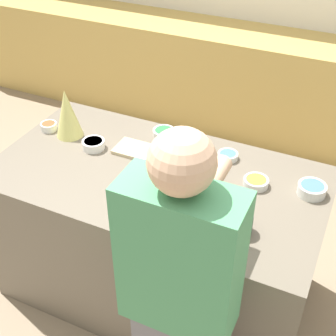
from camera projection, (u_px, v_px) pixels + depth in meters
The scene contains 15 objects.
ground_plane at pixel (159, 286), 2.92m from camera, with size 12.00×12.00×0.00m, color gray.
back_cabinet_block at pixel (259, 86), 4.14m from camera, with size 6.00×0.60×0.91m.
kitchen_island at pixel (158, 236), 2.66m from camera, with size 1.72×0.92×0.88m.
baking_tray at pixel (173, 190), 2.29m from camera, with size 0.41×0.29×0.01m.
gingerbread_house at pixel (173, 172), 2.23m from camera, with size 0.21×0.15×0.28m.
decorative_tree at pixel (67, 113), 2.62m from camera, with size 0.15×0.15×0.29m.
candy_bowl_far_right at pixel (93, 144), 2.57m from camera, with size 0.12×0.12×0.05m.
candy_bowl_near_tray_left at pixel (49, 126), 2.73m from camera, with size 0.09×0.09×0.04m.
candy_bowl_center_rear at pixel (228, 156), 2.50m from camera, with size 0.11×0.11×0.04m.
candy_bowl_near_tray_right at pixel (164, 132), 2.68m from camera, with size 0.13×0.13×0.04m.
candy_bowl_front_corner at pixel (312, 189), 2.25m from camera, with size 0.14×0.14×0.05m.
candy_bowl_beside_tree at pixel (256, 182), 2.31m from camera, with size 0.12×0.12×0.04m.
cookbook at pixel (137, 150), 2.56m from camera, with size 0.24×0.16×0.02m.
mug at pixel (241, 224), 2.04m from camera, with size 0.10×0.10×0.09m.
person at pixel (179, 306), 1.79m from camera, with size 0.43×0.54×1.63m.
Camera 1 is at (0.86, -1.70, 2.33)m, focal length 50.00 mm.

